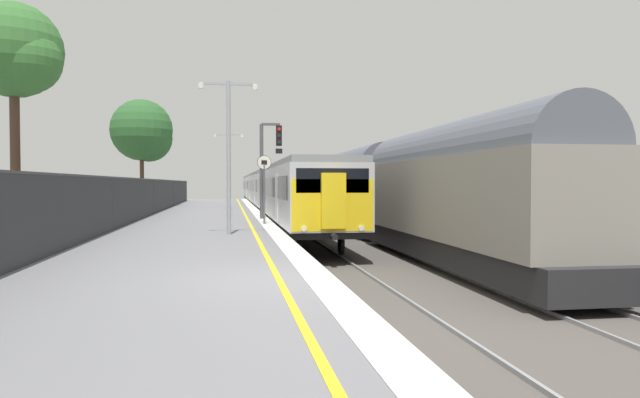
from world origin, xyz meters
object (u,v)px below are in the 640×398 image
platform_lamp_mid (229,143)px  background_tree_centre (17,54)px  speed_limit_sign (264,181)px  freight_train_adjacent_track (354,187)px  background_tree_left (144,133)px  commuter_train_at_platform (268,189)px  platform_lamp_far (229,164)px  signal_gantry (267,159)px

platform_lamp_mid → background_tree_centre: bearing=179.1°
speed_limit_sign → background_tree_centre: size_ratio=0.39×
freight_train_adjacent_track → platform_lamp_mid: platform_lamp_mid is taller
freight_train_adjacent_track → background_tree_left: background_tree_left is taller
commuter_train_at_platform → background_tree_left: (-9.71, -3.94, 4.32)m
background_tree_centre → freight_train_adjacent_track: bearing=44.6°
freight_train_adjacent_track → platform_lamp_far: bearing=140.0°
commuter_train_at_platform → freight_train_adjacent_track: size_ratio=1.36×
signal_gantry → freight_train_adjacent_track: bearing=43.8°
speed_limit_sign → platform_lamp_mid: size_ratio=0.56×
freight_train_adjacent_track → signal_gantry: size_ratio=9.91×
freight_train_adjacent_track → signal_gantry: (-5.47, -5.25, 1.39)m
signal_gantry → speed_limit_sign: size_ratio=1.60×
platform_lamp_mid → background_tree_left: (-6.39, 26.02, 2.50)m
signal_gantry → background_tree_centre: background_tree_centre is taller
commuter_train_at_platform → platform_lamp_far: platform_lamp_far is taller
commuter_train_at_platform → platform_lamp_mid: 30.20m
platform_lamp_mid → background_tree_centre: size_ratio=0.69×
background_tree_left → signal_gantry: bearing=-64.6°
freight_train_adjacent_track → speed_limit_sign: bearing=-122.9°
signal_gantry → background_tree_left: background_tree_left is taller
speed_limit_sign → platform_lamp_mid: platform_lamp_mid is taller
speed_limit_sign → platform_lamp_far: bearing=95.6°
freight_train_adjacent_track → signal_gantry: bearing=-136.2°
speed_limit_sign → signal_gantry: bearing=84.2°
speed_limit_sign → commuter_train_at_platform: bearing=85.8°
signal_gantry → background_tree_centre: (-8.52, -8.54, 2.93)m
freight_train_adjacent_track → platform_lamp_far: size_ratio=9.03×
freight_train_adjacent_track → platform_lamp_far: 9.69m
freight_train_adjacent_track → platform_lamp_mid: 15.78m
platform_lamp_mid → platform_lamp_far: (-0.00, 20.04, -0.02)m
platform_lamp_far → background_tree_left: bearing=136.9°
platform_lamp_mid → commuter_train_at_platform: bearing=83.7°
commuter_train_at_platform → platform_lamp_mid: platform_lamp_mid is taller
speed_limit_sign → background_tree_left: bearing=110.4°
speed_limit_sign → platform_lamp_mid: (-1.48, -4.83, 1.23)m
speed_limit_sign → background_tree_centre: 10.23m
platform_lamp_far → background_tree_left: background_tree_left is taller
freight_train_adjacent_track → background_tree_left: (-13.72, 12.13, 4.04)m
freight_train_adjacent_track → commuter_train_at_platform: bearing=104.0°
commuter_train_at_platform → background_tree_left: size_ratio=7.78×
signal_gantry → platform_lamp_far: bearing=99.3°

